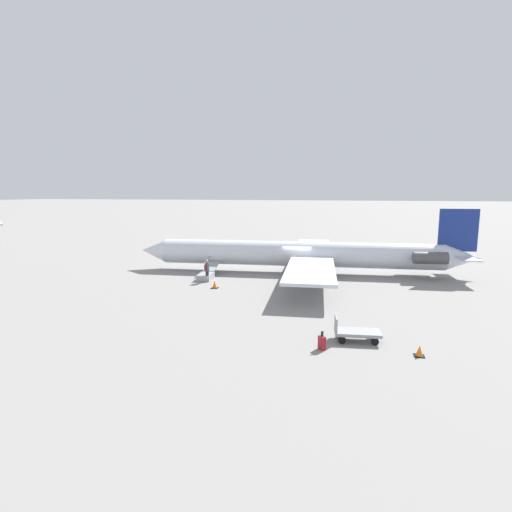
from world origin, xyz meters
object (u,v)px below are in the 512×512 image
at_px(suitcase, 322,343).
at_px(airplane_main, 308,254).
at_px(boarding_stairs, 207,274).
at_px(passenger, 207,270).
at_px(luggage_cart, 355,332).

bearing_deg(suitcase, airplane_main, -80.62).
xyz_separation_m(boarding_stairs, passenger, (-0.47, 1.12, 0.65)).
xyz_separation_m(passenger, suitcase, (-10.34, 11.89, -0.67)).
relative_size(passenger, suitcase, 1.98).
relative_size(boarding_stairs, luggage_cart, 1.76).
relative_size(airplane_main, passenger, 17.38).
bearing_deg(boarding_stairs, luggage_cart, -138.68).
bearing_deg(suitcase, luggage_cart, -134.49).
height_order(luggage_cart, suitcase, luggage_cart).
height_order(airplane_main, luggage_cart, airplane_main).
distance_m(boarding_stairs, luggage_cart, 16.83).
bearing_deg(luggage_cart, boarding_stairs, -50.38).
bearing_deg(passenger, suitcase, -144.46).
xyz_separation_m(airplane_main, passenger, (7.46, 5.55, -0.74)).
bearing_deg(luggage_cart, airplane_main, -81.96).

